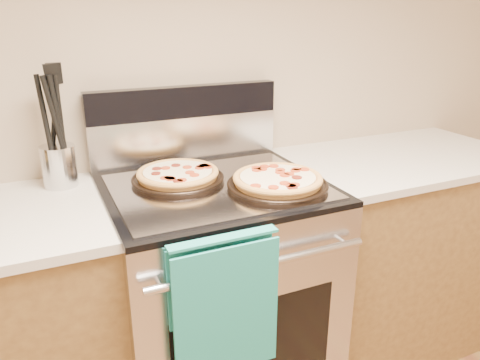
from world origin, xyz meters
name	(u,v)px	position (x,y,z in m)	size (l,w,h in m)	color
wall_back	(179,51)	(0.00, 2.00, 1.35)	(4.00, 4.00, 0.00)	tan
range_body	(217,299)	(0.00, 1.65, 0.45)	(0.76, 0.68, 0.90)	#B7B7BC
oven_window	(255,353)	(0.00, 1.31, 0.45)	(0.56, 0.01, 0.40)	black
cooktop	(215,187)	(0.00, 1.65, 0.91)	(0.76, 0.68, 0.02)	black
backsplash_lower	(186,139)	(0.00, 1.96, 1.01)	(0.76, 0.06, 0.18)	silver
backsplash_upper	(184,102)	(0.00, 1.96, 1.16)	(0.76, 0.06, 0.12)	black
oven_handle	(262,264)	(0.00, 1.27, 0.80)	(0.03, 0.03, 0.70)	silver
dish_towel	(224,304)	(-0.12, 1.27, 0.70)	(0.32, 0.05, 0.42)	teal
foil_sheet	(218,187)	(0.00, 1.62, 0.92)	(0.70, 0.55, 0.01)	gray
cabinet_right	(391,252)	(0.88, 1.68, 0.44)	(1.00, 0.62, 0.88)	brown
countertop_right	(402,158)	(0.88, 1.68, 0.90)	(1.02, 0.64, 0.03)	beige
pepperoni_pizza_back	(178,175)	(-0.11, 1.72, 0.95)	(0.32, 0.32, 0.04)	#C47E3C
pepperoni_pizza_front	(278,181)	(0.18, 1.52, 0.95)	(0.34, 0.34, 0.05)	#C47E3C
utensil_crock	(59,166)	(-0.49, 1.89, 0.98)	(0.12, 0.12, 0.15)	silver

